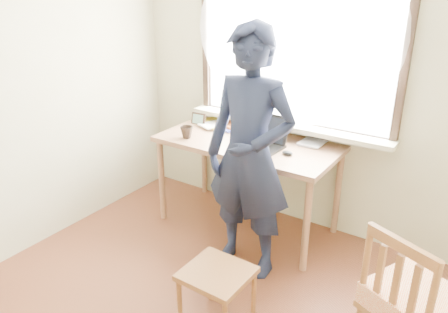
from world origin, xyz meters
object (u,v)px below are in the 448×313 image
Objects in this scene: desk at (248,150)px; mug_dark at (187,132)px; work_chair at (217,280)px; person at (250,156)px; mug_white at (250,129)px; laptop at (263,139)px; side_chair at (411,303)px.

desk is 13.85× the size of mug_dark.
person is (-0.17, 0.66, 0.58)m from work_chair.
mug_white is 0.77m from person.
mug_dark is at bearing 135.75° from work_chair.
person is (0.31, -0.51, 0.19)m from desk.
laptop reaches higher than mug_dark.
laptop reaches higher than desk.
laptop reaches higher than side_chair.
desk is at bearing 150.05° from side_chair.
mug_dark is at bearing -135.87° from mug_white.
desk is at bearing 119.73° from person.
mug_dark is at bearing -162.18° from laptop.
mug_white is 1.53m from work_chair.
side_chair reaches higher than mug_dark.
mug_white is (-0.23, 0.18, -0.01)m from laptop.
laptop is 3.48× the size of mug_dark.
desk is at bearing -62.98° from mug_white.
mug_dark is 1.44m from work_chair.
person is at bearing -19.24° from mug_dark.
mug_white reaches higher than desk.
side_chair is at bearing -31.80° from laptop.
laptop is 0.93× the size of work_chair.
work_chair is at bearing -67.09° from mug_white.
work_chair is (0.56, -1.32, -0.52)m from mug_white.
person reaches higher than side_chair.
mug_dark reaches higher than desk.
desk is 1.82m from side_chair.
person is (-1.25, 0.39, 0.43)m from side_chair.
mug_white is at bearing 118.68° from person.
laptop is (0.15, -0.03, 0.14)m from desk.
work_chair is at bearing -67.67° from desk.
mug_dark is (-0.63, -0.20, -0.01)m from laptop.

